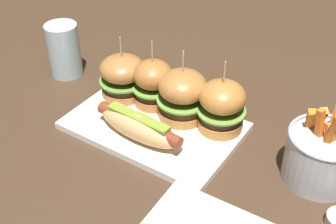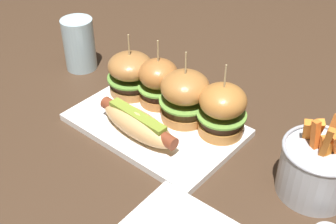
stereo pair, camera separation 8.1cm
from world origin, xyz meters
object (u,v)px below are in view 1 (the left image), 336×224
slider_center_right (182,95)px  slider_center_left (153,82)px  water_glass (64,50)px  platter_main (154,126)px  fries_bucket (322,155)px  slider_far_right (222,106)px  hot_dog (138,126)px  slider_far_left (123,76)px

slider_center_right → slider_center_left: bearing=174.1°
slider_center_left → water_glass: size_ratio=1.16×
platter_main → slider_center_right: (0.03, 0.05, 0.06)m
water_glass → fries_bucket: bearing=-1.5°
slider_center_left → slider_far_right: size_ratio=0.97×
hot_dog → fries_bucket: bearing=16.8°
fries_bucket → hot_dog: bearing=-163.2°
hot_dog → slider_center_right: (0.03, 0.10, 0.03)m
hot_dog → fries_bucket: 0.32m
hot_dog → slider_far_right: size_ratio=1.28×
hot_dog → slider_far_left: size_ratio=1.38×
slider_far_left → fries_bucket: slider_far_left is taller
slider_center_right → water_glass: (-0.32, 0.01, -0.00)m
water_glass → slider_center_left: bearing=-0.9°
platter_main → slider_far_right: bearing=27.1°
hot_dog → slider_far_left: (-0.11, 0.10, 0.02)m
platter_main → fries_bucket: (0.31, 0.04, 0.04)m
slider_center_right → water_glass: slider_center_right is taller
slider_center_left → fries_bucket: (0.35, -0.01, -0.01)m
hot_dog → slider_center_right: slider_center_right is taller
slider_center_left → slider_center_right: 0.07m
slider_far_left → slider_center_right: (0.14, 0.00, 0.01)m
platter_main → fries_bucket: size_ratio=2.21×
platter_main → hot_dog: size_ratio=1.75×
slider_far_left → water_glass: bearing=175.8°
slider_center_left → slider_far_right: 0.15m
slider_center_right → slider_far_right: (0.08, 0.01, -0.00)m
slider_far_left → platter_main: bearing=-23.2°
fries_bucket → water_glass: bearing=178.5°
water_glass → platter_main: bearing=-11.8°
slider_far_left → slider_center_left: bearing=7.5°
slider_far_right → fries_bucket: bearing=-3.9°
slider_far_left → water_glass: (-0.18, 0.01, 0.00)m
hot_dog → slider_far_right: slider_far_right is taller
hot_dog → platter_main: bearing=89.2°
slider_center_left → water_glass: (-0.25, 0.00, -0.00)m
fries_bucket → slider_center_right: bearing=179.1°
platter_main → water_glass: 0.30m
platter_main → slider_far_left: (-0.11, 0.05, 0.05)m
slider_center_left → slider_far_right: slider_far_right is taller
hot_dog → slider_center_left: bearing=110.9°
slider_center_right → fries_bucket: 0.28m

